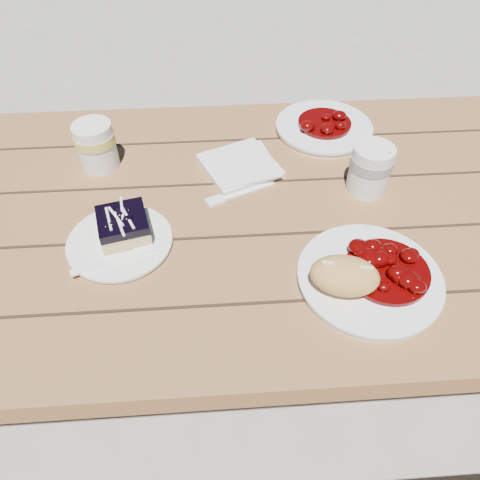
{
  "coord_description": "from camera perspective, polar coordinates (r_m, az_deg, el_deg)",
  "views": [
    {
      "loc": [
        -0.01,
        -0.7,
        1.41
      ],
      "look_at": [
        0.02,
        -0.15,
        0.81
      ],
      "focal_mm": 35.0,
      "sensor_mm": 36.0,
      "label": 1
    }
  ],
  "objects": [
    {
      "name": "dessert_plate",
      "position": [
        0.92,
        -14.4,
        -0.29
      ],
      "size": [
        0.19,
        0.19,
        0.01
      ],
      "primitive_type": "cylinder",
      "color": "white",
      "rests_on": "picnic_table"
    },
    {
      "name": "ground",
      "position": [
        1.57,
        -1.3,
        -16.58
      ],
      "size": [
        60.0,
        60.0,
        0.0
      ],
      "primitive_type": "plane",
      "color": "gray",
      "rests_on": "ground"
    },
    {
      "name": "fork_dessert",
      "position": [
        0.88,
        -16.13,
        -2.64
      ],
      "size": [
        0.16,
        0.08,
        0.0
      ],
      "primitive_type": null,
      "rotation": [
        0.0,
        0.0,
        -1.2
      ],
      "color": "white",
      "rests_on": "dessert_plate"
    },
    {
      "name": "main_plate",
      "position": [
        0.86,
        15.47,
        -4.58
      ],
      "size": [
        0.25,
        0.25,
        0.02
      ],
      "primitive_type": "cylinder",
      "color": "white",
      "rests_on": "picnic_table"
    },
    {
      "name": "napkin_stack",
      "position": [
        1.06,
        -0.02,
        9.03
      ],
      "size": [
        0.2,
        0.2,
        0.01
      ],
      "primitive_type": "cube",
      "rotation": [
        0.0,
        0.0,
        0.4
      ],
      "color": "white",
      "rests_on": "picnic_table"
    },
    {
      "name": "coffee_cup",
      "position": [
        1.01,
        15.56,
        8.33
      ],
      "size": [
        0.08,
        0.08,
        0.1
      ],
      "primitive_type": "cylinder",
      "color": "white",
      "rests_on": "picnic_table"
    },
    {
      "name": "fork_table",
      "position": [
        1.0,
        0.87,
        6.05
      ],
      "size": [
        0.16,
        0.08,
        0.0
      ],
      "primitive_type": null,
      "rotation": [
        0.0,
        0.0,
        1.95
      ],
      "color": "white",
      "rests_on": "picnic_table"
    },
    {
      "name": "blueberry_cake",
      "position": [
        0.91,
        -14.03,
        1.73
      ],
      "size": [
        0.11,
        0.11,
        0.05
      ],
      "rotation": [
        0.0,
        0.0,
        0.23
      ],
      "color": "#D7C475",
      "rests_on": "dessert_plate"
    },
    {
      "name": "second_cup",
      "position": [
        1.09,
        -17.12,
        10.93
      ],
      "size": [
        0.08,
        0.08,
        0.1
      ],
      "primitive_type": "cylinder",
      "color": "white",
      "rests_on": "picnic_table"
    },
    {
      "name": "bread_roll",
      "position": [
        0.8,
        12.62,
        -4.27
      ],
      "size": [
        0.13,
        0.1,
        0.06
      ],
      "primitive_type": "ellipsoid",
      "rotation": [
        0.0,
        0.0,
        -0.24
      ],
      "color": "tan",
      "rests_on": "main_plate"
    },
    {
      "name": "second_stew",
      "position": [
        1.18,
        10.36,
        14.46
      ],
      "size": [
        0.13,
        0.13,
        0.04
      ],
      "primitive_type": null,
      "color": "#520302",
      "rests_on": "second_plate"
    },
    {
      "name": "picnic_table",
      "position": [
        1.08,
        -1.82,
        -2.46
      ],
      "size": [
        2.0,
        1.55,
        0.75
      ],
      "color": "brown",
      "rests_on": "ground"
    },
    {
      "name": "second_plate",
      "position": [
        1.2,
        10.18,
        13.29
      ],
      "size": [
        0.23,
        0.23,
        0.02
      ],
      "primitive_type": "cylinder",
      "color": "white",
      "rests_on": "picnic_table"
    },
    {
      "name": "goulash_stew",
      "position": [
        0.85,
        17.69,
        -2.94
      ],
      "size": [
        0.15,
        0.15,
        0.04
      ],
      "primitive_type": null,
      "color": "#520302",
      "rests_on": "main_plate"
    }
  ]
}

